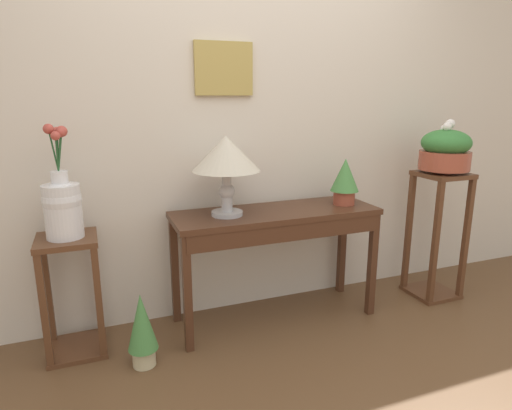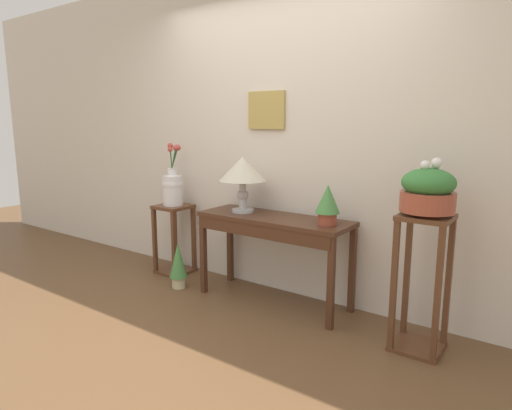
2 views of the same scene
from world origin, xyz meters
name	(u,v)px [view 2 (image 2 of 2)]	position (x,y,z in m)	size (l,w,h in m)	color
ground_plane	(168,353)	(0.00, 0.00, 0.00)	(12.00, 12.00, 0.01)	brown
back_wall_with_art	(285,129)	(0.00, 1.39, 1.40)	(9.00, 0.13, 2.80)	beige
console_table	(272,229)	(0.10, 1.06, 0.62)	(1.27, 0.43, 0.72)	#472819
table_lamp	(243,171)	(-0.22, 1.09, 1.06)	(0.39, 0.39, 0.46)	#B7B7BC
potted_plant_on_console	(328,203)	(0.57, 1.07, 0.88)	(0.18, 0.18, 0.30)	#9E4733
pedestal_stand_left	(174,239)	(-1.10, 1.13, 0.34)	(0.31, 0.31, 0.67)	#56331E
flower_vase_tall_left	(173,186)	(-1.10, 1.13, 0.86)	(0.20, 0.20, 0.59)	silver
pedestal_stand_right	(421,284)	(1.29, 0.99, 0.45)	(0.31, 0.31, 0.90)	#56331E
planter_bowl_wide_right	(428,191)	(1.29, 0.99, 1.05)	(0.33, 0.33, 0.35)	#9E4733
potted_plant_floor	(178,264)	(-0.76, 0.85, 0.22)	(0.16, 0.16, 0.41)	beige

